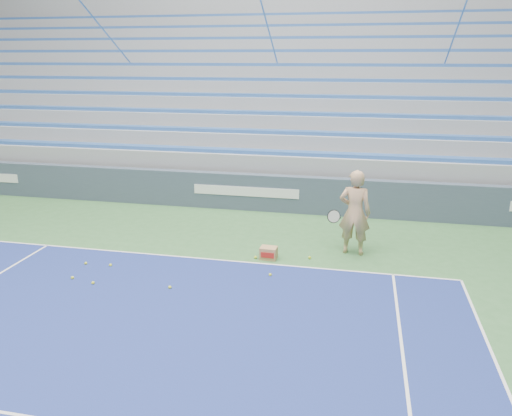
{
  "coord_description": "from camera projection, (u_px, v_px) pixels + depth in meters",
  "views": [
    {
      "loc": [
        3.28,
        1.77,
        4.47
      ],
      "look_at": [
        1.03,
        12.38,
        1.15
      ],
      "focal_mm": 35.0,
      "sensor_mm": 36.0,
      "label": 1
    }
  ],
  "objects": [
    {
      "name": "bleachers",
      "position": [
        279.0,
        111.0,
        19.82
      ],
      "size": [
        31.0,
        9.15,
        7.3
      ],
      "color": "gray",
      "rests_on": "ground"
    },
    {
      "name": "tennis_ball_2",
      "position": [
        270.0,
        275.0,
        10.54
      ],
      "size": [
        0.07,
        0.07,
        0.07
      ],
      "primitive_type": "sphere",
      "color": "#CDD92C",
      "rests_on": "ground"
    },
    {
      "name": "tennis_ball_6",
      "position": [
        72.0,
        278.0,
        10.4
      ],
      "size": [
        0.07,
        0.07,
        0.07
      ],
      "primitive_type": "sphere",
      "color": "#CDD92C",
      "rests_on": "ground"
    },
    {
      "name": "ball_box",
      "position": [
        269.0,
        253.0,
        11.42
      ],
      "size": [
        0.39,
        0.31,
        0.28
      ],
      "color": "#A67F50",
      "rests_on": "ground"
    },
    {
      "name": "tennis_ball_0",
      "position": [
        86.0,
        263.0,
        11.12
      ],
      "size": [
        0.07,
        0.07,
        0.07
      ],
      "primitive_type": "sphere",
      "color": "#CDD92C",
      "rests_on": "ground"
    },
    {
      "name": "tennis_ball_1",
      "position": [
        170.0,
        287.0,
        9.97
      ],
      "size": [
        0.07,
        0.07,
        0.07
      ],
      "primitive_type": "sphere",
      "color": "#CDD92C",
      "rests_on": "ground"
    },
    {
      "name": "sponsor_barrier",
      "position": [
        247.0,
        192.0,
        15.0
      ],
      "size": [
        30.0,
        0.32,
        1.1
      ],
      "color": "#394657",
      "rests_on": "ground"
    },
    {
      "name": "tennis_ball_7",
      "position": [
        310.0,
        258.0,
        11.44
      ],
      "size": [
        0.07,
        0.07,
        0.07
      ],
      "primitive_type": "sphere",
      "color": "#CDD92C",
      "rests_on": "ground"
    },
    {
      "name": "tennis_player",
      "position": [
        355.0,
        213.0,
        11.5
      ],
      "size": [
        1.0,
        0.9,
        2.01
      ],
      "color": "tan",
      "rests_on": "ground"
    },
    {
      "name": "tennis_ball_5",
      "position": [
        110.0,
        265.0,
        11.03
      ],
      "size": [
        0.07,
        0.07,
        0.07
      ],
      "primitive_type": "sphere",
      "color": "#CDD92C",
      "rests_on": "ground"
    },
    {
      "name": "tennis_ball_3",
      "position": [
        93.0,
        283.0,
        10.16
      ],
      "size": [
        0.07,
        0.07,
        0.07
      ],
      "primitive_type": "sphere",
      "color": "#CDD92C",
      "rests_on": "ground"
    },
    {
      "name": "tennis_ball_4",
      "position": [
        256.0,
        257.0,
        11.46
      ],
      "size": [
        0.07,
        0.07,
        0.07
      ],
      "primitive_type": "sphere",
      "color": "#CDD92C",
      "rests_on": "ground"
    }
  ]
}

